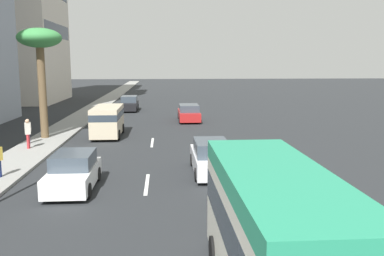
# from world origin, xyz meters

# --- Properties ---
(ground_plane) EXTENTS (198.00, 198.00, 0.00)m
(ground_plane) POSITION_xyz_m (31.50, 0.00, 0.00)
(ground_plane) COLOR #26282B
(sidewalk_right) EXTENTS (162.00, 2.76, 0.15)m
(sidewalk_right) POSITION_xyz_m (31.50, 7.25, 0.07)
(sidewalk_right) COLOR gray
(sidewalk_right) RESTS_ON ground_plane
(lane_stripe_mid) EXTENTS (3.20, 0.16, 0.01)m
(lane_stripe_mid) POSITION_xyz_m (12.94, 0.00, 0.01)
(lane_stripe_mid) COLOR silver
(lane_stripe_mid) RESTS_ON ground_plane
(lane_stripe_far) EXTENTS (3.20, 0.16, 0.01)m
(lane_stripe_far) POSITION_xyz_m (22.62, 0.00, 0.01)
(lane_stripe_far) COLOR silver
(lane_stripe_far) RESTS_ON ground_plane
(car_lead) EXTENTS (4.79, 1.96, 1.55)m
(car_lead) POSITION_xyz_m (32.76, -3.15, 0.74)
(car_lead) COLOR #A51E1E
(car_lead) RESTS_ON ground_plane
(minibus_second) EXTENTS (6.83, 2.31, 3.17)m
(minibus_second) POSITION_xyz_m (3.30, -3.13, 1.74)
(minibus_second) COLOR silver
(minibus_second) RESTS_ON ground_plane
(car_third) EXTENTS (4.55, 1.90, 1.66)m
(car_third) POSITION_xyz_m (41.43, 3.04, 0.78)
(car_third) COLOR black
(car_third) RESTS_ON ground_plane
(car_fourth) EXTENTS (4.07, 1.86, 1.57)m
(car_fourth) POSITION_xyz_m (12.46, 3.11, 0.75)
(car_fourth) COLOR white
(car_fourth) RESTS_ON ground_plane
(van_fifth) EXTENTS (4.85, 2.07, 2.20)m
(van_fifth) POSITION_xyz_m (25.19, 3.32, 1.27)
(van_fifth) COLOR beige
(van_fifth) RESTS_ON ground_plane
(car_sixth) EXTENTS (4.61, 1.80, 1.65)m
(car_sixth) POSITION_xyz_m (14.59, -3.08, 0.78)
(car_sixth) COLOR silver
(car_sixth) RESTS_ON ground_plane
(pedestrian_mid_block) EXTENTS (0.39, 0.36, 1.62)m
(pedestrian_mid_block) POSITION_xyz_m (22.09, 8.04, 1.04)
(pedestrian_mid_block) COLOR navy
(pedestrian_mid_block) RESTS_ON sidewalk_right
(pedestrian_by_tree) EXTENTS (0.33, 0.38, 1.82)m
(pedestrian_by_tree) POSITION_xyz_m (20.52, 7.55, 1.17)
(pedestrian_by_tree) COLOR red
(pedestrian_by_tree) RESTS_ON sidewalk_right
(palm_tree) EXTENTS (2.97, 2.97, 7.57)m
(palm_tree) POSITION_xyz_m (24.23, 7.59, 6.55)
(palm_tree) COLOR brown
(palm_tree) RESTS_ON sidewalk_right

